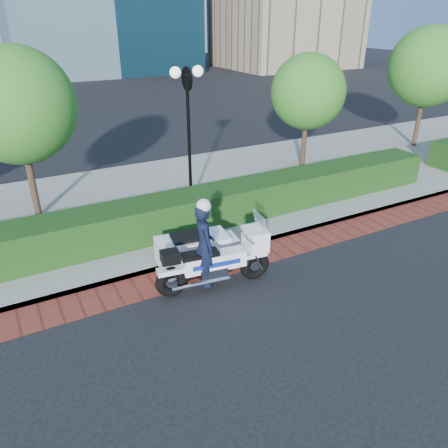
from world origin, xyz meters
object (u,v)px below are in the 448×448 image
tree_b (17,106)px  tree_c (308,92)px  police_motorcycle (204,251)px  tree_d (429,67)px  lamppost (188,116)px

tree_b → tree_c: bearing=-0.0°
police_motorcycle → tree_b: bearing=126.7°
tree_d → tree_c: bearing=-180.0°
tree_c → police_motorcycle: 9.12m
lamppost → tree_d: bearing=6.2°
tree_b → police_motorcycle: bearing=-60.9°
tree_b → tree_d: tree_d is taller
lamppost → tree_b: tree_b is taller
lamppost → police_motorcycle: 4.86m
tree_b → police_motorcycle: 6.69m
tree_b → tree_c: 10.01m
lamppost → tree_b: bearing=163.9°
lamppost → police_motorcycle: (-1.52, -4.06, -2.20)m
tree_b → tree_d: size_ratio=0.95×
tree_b → tree_d: (16.50, 0.00, 0.18)m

